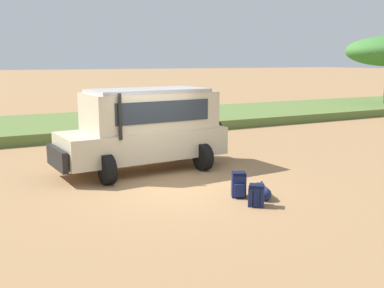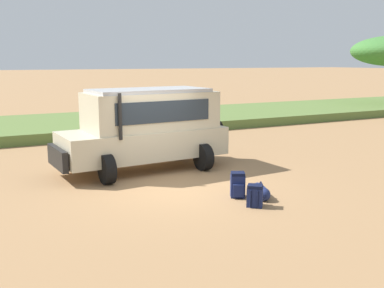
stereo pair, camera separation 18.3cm
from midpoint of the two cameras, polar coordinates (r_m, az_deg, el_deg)
The scene contains 6 objects.
ground_plane at distance 11.75m, azimuth -2.35°, elevation -5.56°, with size 320.00×320.00×0.00m, color #9E754C.
grass_bank at distance 22.30m, azimuth -15.01°, elevation 2.36°, with size 120.00×7.00×0.44m.
safari_vehicle at distance 13.52m, azimuth -6.26°, elevation 2.13°, with size 5.41×2.94×2.44m.
backpack_beside_front_wheel at distance 10.33m, azimuth 7.66°, elevation -6.52°, with size 0.45×0.45×0.51m.
backpack_cluster_center at distance 10.94m, azimuth 5.47°, elevation -5.20°, with size 0.43×0.46×0.62m.
duffel_bag_low_black_case at distance 11.00m, azimuth 8.37°, elevation -5.96°, with size 0.46×0.79×0.41m.
Camera 1 is at (-4.91, -10.16, 3.26)m, focal length 42.00 mm.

